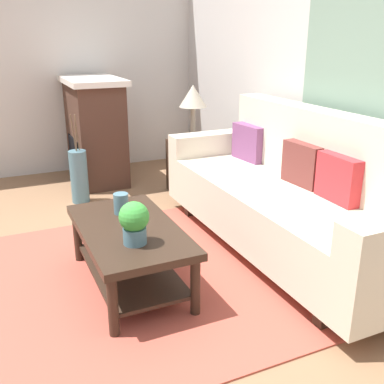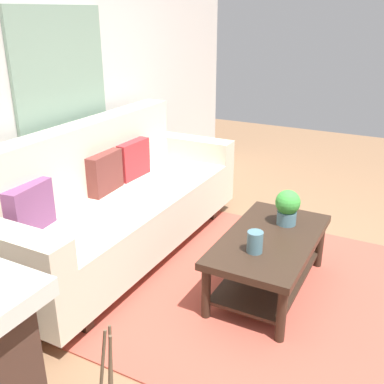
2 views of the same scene
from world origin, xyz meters
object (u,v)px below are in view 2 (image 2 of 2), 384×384
(tabletop_vase, at_px, (255,242))
(framed_painting, at_px, (61,72))
(coffee_table, at_px, (269,252))
(throw_pillow_plum, at_px, (29,208))
(potted_plant_tabletop, at_px, (288,206))
(couch, at_px, (119,204))
(throw_pillow_crimson, at_px, (132,159))
(throw_pillow_maroon, at_px, (104,173))

(tabletop_vase, height_order, framed_painting, framed_painting)
(coffee_table, bearing_deg, throw_pillow_plum, 120.21)
(tabletop_vase, relative_size, potted_plant_tabletop, 0.55)
(couch, xyz_separation_m, tabletop_vase, (-0.22, -1.24, 0.07))
(tabletop_vase, bearing_deg, throw_pillow_plum, 112.47)
(throw_pillow_crimson, height_order, tabletop_vase, throw_pillow_crimson)
(throw_pillow_maroon, relative_size, potted_plant_tabletop, 1.37)
(coffee_table, bearing_deg, throw_pillow_crimson, 75.28)
(throw_pillow_crimson, bearing_deg, throw_pillow_maroon, 180.00)
(tabletop_vase, xyz_separation_m, potted_plant_tabletop, (0.50, -0.06, 0.07))
(throw_pillow_plum, distance_m, tabletop_vase, 1.49)
(couch, relative_size, throw_pillow_maroon, 6.83)
(throw_pillow_plum, height_order, potted_plant_tabletop, throw_pillow_plum)
(potted_plant_tabletop, height_order, framed_painting, framed_painting)
(throw_pillow_plum, height_order, tabletop_vase, throw_pillow_plum)
(potted_plant_tabletop, relative_size, framed_painting, 0.27)
(throw_pillow_crimson, distance_m, framed_painting, 0.92)
(coffee_table, distance_m, potted_plant_tabletop, 0.36)
(coffee_table, distance_m, framed_painting, 2.07)
(couch, distance_m, coffee_table, 1.27)
(throw_pillow_maroon, xyz_separation_m, potted_plant_tabletop, (0.28, -1.42, -0.11))
(throw_pillow_maroon, distance_m, throw_pillow_crimson, 0.39)
(couch, distance_m, tabletop_vase, 1.26)
(throw_pillow_plum, bearing_deg, framed_painting, 23.56)
(throw_pillow_plum, xyz_separation_m, coffee_table, (0.81, -1.39, -0.37))
(potted_plant_tabletop, bearing_deg, throw_pillow_plum, 126.66)
(tabletop_vase, relative_size, framed_painting, 0.15)
(throw_pillow_crimson, relative_size, potted_plant_tabletop, 1.37)
(throw_pillow_plum, height_order, coffee_table, throw_pillow_plum)
(coffee_table, bearing_deg, couch, 91.20)
(couch, height_order, framed_painting, framed_painting)
(couch, relative_size, potted_plant_tabletop, 9.38)
(throw_pillow_plum, height_order, throw_pillow_crimson, same)
(throw_pillow_maroon, bearing_deg, couch, -90.00)
(couch, bearing_deg, throw_pillow_plum, 170.98)
(throw_pillow_crimson, bearing_deg, throw_pillow_plum, 180.00)
(couch, height_order, throw_pillow_crimson, couch)
(framed_painting, bearing_deg, throw_pillow_crimson, -41.09)
(couch, xyz_separation_m, coffee_table, (0.03, -1.26, -0.12))
(throw_pillow_maroon, distance_m, framed_painting, 0.84)
(coffee_table, bearing_deg, framed_painting, 90.87)
(throw_pillow_plum, distance_m, throw_pillow_crimson, 1.17)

